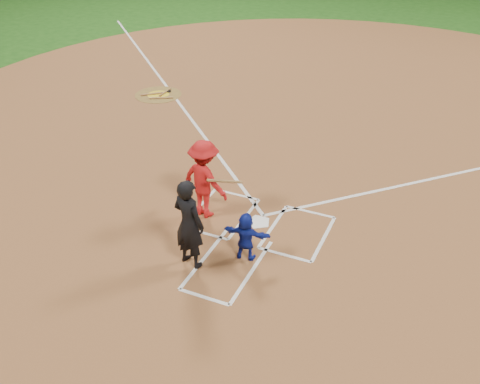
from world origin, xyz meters
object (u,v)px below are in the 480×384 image
at_px(on_deck_circle, 158,95).
at_px(umpire, 189,224).
at_px(home_plate, 259,222).
at_px(catcher, 246,236).
at_px(batter_at_plate, 204,179).

distance_m(on_deck_circle, umpire, 9.91).
height_order(home_plate, on_deck_circle, home_plate).
height_order(on_deck_circle, umpire, umpire).
xyz_separation_m(home_plate, catcher, (0.25, -1.33, 0.54)).
distance_m(home_plate, on_deck_circle, 8.85).
distance_m(umpire, batter_at_plate, 1.87).
bearing_deg(home_plate, catcher, 100.53).
bearing_deg(on_deck_circle, home_plate, -43.14).
relative_size(on_deck_circle, batter_at_plate, 0.88).
height_order(on_deck_circle, catcher, catcher).
distance_m(catcher, umpire, 1.26).
bearing_deg(catcher, batter_at_plate, -42.78).
relative_size(home_plate, batter_at_plate, 0.31).
bearing_deg(on_deck_circle, catcher, -47.74).
height_order(umpire, batter_at_plate, umpire).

